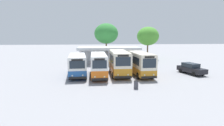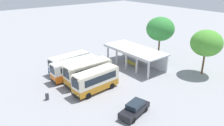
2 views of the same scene
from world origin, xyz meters
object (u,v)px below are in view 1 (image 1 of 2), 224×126
at_px(city_bus_second_in_row, 99,64).
at_px(waiting_chair_end_by_column, 99,62).
at_px(city_bus_nearest_orange, 77,64).
at_px(waiting_chair_second_from_end, 102,62).
at_px(parked_car_flank, 191,68).
at_px(city_bus_middle_cream, 119,62).
at_px(waiting_chair_middle_seat, 106,62).
at_px(litter_bin_apron, 136,85).
at_px(waiting_chair_fifth_seat, 113,62).
at_px(city_bus_fourth_amber, 140,63).
at_px(waiting_chair_fourth_seat, 109,62).

height_order(city_bus_second_in_row, waiting_chair_end_by_column, city_bus_second_in_row).
relative_size(city_bus_nearest_orange, city_bus_second_in_row, 0.92).
bearing_deg(waiting_chair_second_from_end, parked_car_flank, -39.04).
distance_m(city_bus_middle_cream, waiting_chair_second_from_end, 10.57).
xyz_separation_m(city_bus_middle_cream, waiting_chair_second_from_end, (-2.09, 10.26, -1.39)).
xyz_separation_m(city_bus_middle_cream, waiting_chair_middle_seat, (-1.37, 10.20, -1.39)).
bearing_deg(litter_bin_apron, waiting_chair_end_by_column, 102.07).
xyz_separation_m(city_bus_second_in_row, waiting_chair_middle_seat, (1.63, 10.83, -1.24)).
xyz_separation_m(city_bus_second_in_row, waiting_chair_fifth_seat, (3.08, 10.85, -1.24)).
bearing_deg(waiting_chair_end_by_column, parked_car_flank, -37.47).
bearing_deg(waiting_chair_middle_seat, city_bus_middle_cream, -82.36).
bearing_deg(waiting_chair_middle_seat, waiting_chair_end_by_column, 178.59).
bearing_deg(city_bus_nearest_orange, waiting_chair_second_from_end, 69.27).
height_order(parked_car_flank, waiting_chair_fifth_seat, parked_car_flank).
height_order(city_bus_middle_cream, parked_car_flank, city_bus_middle_cream).
relative_size(city_bus_fourth_amber, parked_car_flank, 1.52).
bearing_deg(litter_bin_apron, waiting_chair_fourth_seat, 95.13).
bearing_deg(waiting_chair_end_by_column, waiting_chair_fourth_seat, -1.42).
bearing_deg(waiting_chair_middle_seat, waiting_chair_fourth_seat, -1.44).
xyz_separation_m(city_bus_second_in_row, waiting_chair_end_by_column, (0.18, 10.87, -1.24)).
relative_size(waiting_chair_second_from_end, litter_bin_apron, 0.96).
bearing_deg(waiting_chair_second_from_end, city_bus_second_in_row, -94.74).
bearing_deg(waiting_chair_second_from_end, waiting_chair_fifth_seat, -1.05).
relative_size(city_bus_fourth_amber, waiting_chair_fourth_seat, 8.54).
distance_m(city_bus_second_in_row, waiting_chair_second_from_end, 11.00).
height_order(waiting_chair_end_by_column, waiting_chair_fourth_seat, same).
relative_size(city_bus_second_in_row, waiting_chair_end_by_column, 9.45).
distance_m(city_bus_fourth_amber, waiting_chair_fifth_seat, 11.26).
height_order(waiting_chair_end_by_column, litter_bin_apron, litter_bin_apron).
relative_size(city_bus_middle_cream, waiting_chair_fifth_seat, 8.89).
distance_m(waiting_chair_middle_seat, litter_bin_apron, 17.59).
xyz_separation_m(city_bus_nearest_orange, litter_bin_apron, (6.91, -7.19, -1.22)).
bearing_deg(waiting_chair_second_from_end, city_bus_middle_cream, -78.47).
bearing_deg(waiting_chair_fifth_seat, city_bus_second_in_row, -105.82).
xyz_separation_m(city_bus_second_in_row, waiting_chair_second_from_end, (0.90, 10.89, -1.24)).
height_order(city_bus_nearest_orange, parked_car_flank, city_bus_nearest_orange).
distance_m(parked_car_flank, waiting_chair_fourth_seat, 15.51).
relative_size(parked_car_flank, waiting_chair_fourth_seat, 5.62).
xyz_separation_m(city_bus_second_in_row, parked_car_flank, (13.84, 0.40, -0.93)).
xyz_separation_m(waiting_chair_middle_seat, litter_bin_apron, (2.29, -17.44, -0.07)).
height_order(parked_car_flank, waiting_chair_fourth_seat, parked_car_flank).
relative_size(waiting_chair_fourth_seat, waiting_chair_fifth_seat, 1.00).
relative_size(city_bus_fourth_amber, litter_bin_apron, 8.16).
xyz_separation_m(city_bus_nearest_orange, waiting_chair_middle_seat, (4.62, 10.25, -1.15)).
bearing_deg(waiting_chair_second_from_end, waiting_chair_end_by_column, -178.29).
relative_size(waiting_chair_second_from_end, waiting_chair_middle_seat, 1.00).
distance_m(parked_car_flank, waiting_chair_second_from_end, 16.66).
bearing_deg(city_bus_nearest_orange, waiting_chair_middle_seat, 65.72).
relative_size(city_bus_fourth_amber, waiting_chair_second_from_end, 8.54).
relative_size(city_bus_middle_cream, parked_car_flank, 1.58).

